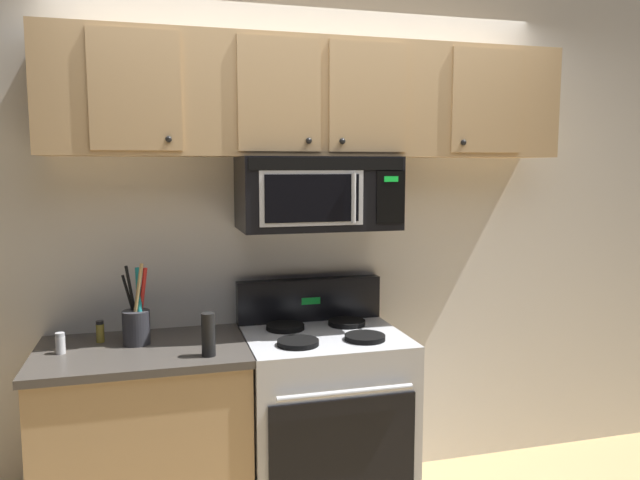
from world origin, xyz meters
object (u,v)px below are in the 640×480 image
at_px(salt_shaker, 60,343).
at_px(over_range_microwave, 317,193).
at_px(utensil_crock_charcoal, 136,323).
at_px(pepper_mill, 208,335).
at_px(stove_range, 324,420).
at_px(spice_jar, 100,332).

bearing_deg(salt_shaker, over_range_microwave, 5.46).
relative_size(utensil_crock_charcoal, pepper_mill, 2.01).
height_order(stove_range, salt_shaker, stove_range).
bearing_deg(over_range_microwave, stove_range, -89.86).
height_order(pepper_mill, spice_jar, pepper_mill).
bearing_deg(over_range_microwave, spice_jar, 178.69).
distance_m(over_range_microwave, salt_shaker, 1.34).
relative_size(utensil_crock_charcoal, spice_jar, 3.72).
xyz_separation_m(stove_range, spice_jar, (-1.03, 0.14, 0.48)).
bearing_deg(utensil_crock_charcoal, pepper_mill, -41.14).
distance_m(over_range_microwave, utensil_crock_charcoal, 1.04).
bearing_deg(pepper_mill, spice_jar, 144.05).
relative_size(pepper_mill, spice_jar, 1.85).
distance_m(utensil_crock_charcoal, pepper_mill, 0.40).
distance_m(over_range_microwave, pepper_mill, 0.87).
height_order(stove_range, utensil_crock_charcoal, utensil_crock_charcoal).
distance_m(stove_range, pepper_mill, 0.80).
distance_m(salt_shaker, spice_jar, 0.20).
distance_m(utensil_crock_charcoal, spice_jar, 0.19).
distance_m(utensil_crock_charcoal, salt_shaker, 0.33).
bearing_deg(over_range_microwave, pepper_mill, -150.97).
relative_size(utensil_crock_charcoal, salt_shaker, 4.06).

